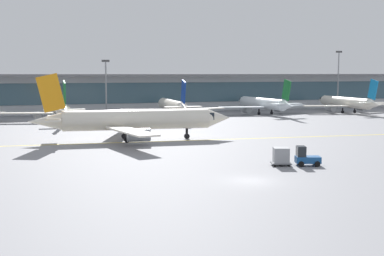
# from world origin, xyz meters

# --- Properties ---
(ground_plane) EXTENTS (400.00, 400.00, 0.00)m
(ground_plane) POSITION_xyz_m (0.00, 0.00, 0.00)
(ground_plane) COLOR gray
(taxiway_centreline_stripe) EXTENTS (109.56, 10.50, 0.01)m
(taxiway_centreline_stripe) POSITION_xyz_m (-3.85, 28.92, 0.00)
(taxiway_centreline_stripe) COLOR yellow
(taxiway_centreline_stripe) RESTS_ON ground_plane
(terminal_concourse) EXTENTS (183.47, 11.00, 9.60)m
(terminal_concourse) POSITION_xyz_m (0.00, 85.59, 4.92)
(terminal_concourse) COLOR #B2B7BC
(terminal_concourse) RESTS_ON ground_plane
(gate_airplane_2) EXTENTS (23.99, 25.74, 8.54)m
(gate_airplane_2) POSITION_xyz_m (-12.49, 64.88, 2.56)
(gate_airplane_2) COLOR silver
(gate_airplane_2) RESTS_ON ground_plane
(gate_airplane_3) EXTENTS (23.95, 25.80, 8.54)m
(gate_airplane_3) POSITION_xyz_m (11.66, 65.81, 2.56)
(gate_airplane_3) COLOR silver
(gate_airplane_3) RESTS_ON ground_plane
(gate_airplane_4) EXTENTS (23.94, 25.80, 8.54)m
(gate_airplane_4) POSITION_xyz_m (35.01, 68.10, 2.56)
(gate_airplane_4) COLOR white
(gate_airplane_4) RESTS_ON ground_plane
(gate_airplane_5) EXTENTS (23.99, 25.73, 8.54)m
(gate_airplane_5) POSITION_xyz_m (56.53, 65.39, 2.56)
(gate_airplane_5) COLOR silver
(gate_airplane_5) RESTS_ON ground_plane
(taxiing_regional_jet) EXTENTS (29.75, 27.55, 9.85)m
(taxiing_regional_jet) POSITION_xyz_m (-4.23, 30.95, 2.95)
(taxiing_regional_jet) COLOR silver
(taxiing_regional_jet) RESTS_ON ground_plane
(baggage_tug) EXTENTS (2.91, 2.27, 2.10)m
(baggage_tug) POSITION_xyz_m (8.81, 5.07, 0.89)
(baggage_tug) COLOR #194C8C
(baggage_tug) RESTS_ON ground_plane
(cargo_dolly_lead) EXTENTS (2.50, 2.19, 1.94)m
(cargo_dolly_lead) POSITION_xyz_m (6.30, 5.92, 1.05)
(cargo_dolly_lead) COLOR #595B60
(cargo_dolly_lead) RESTS_ON ground_plane
(apron_light_mast_1) EXTENTS (1.80, 0.36, 12.91)m
(apron_light_mast_1) POSITION_xyz_m (-1.17, 77.05, 7.13)
(apron_light_mast_1) COLOR gray
(apron_light_mast_1) RESTS_ON ground_plane
(apron_light_mast_2) EXTENTS (1.80, 0.36, 15.89)m
(apron_light_mast_2) POSITION_xyz_m (62.79, 78.15, 8.64)
(apron_light_mast_2) COLOR gray
(apron_light_mast_2) RESTS_ON ground_plane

